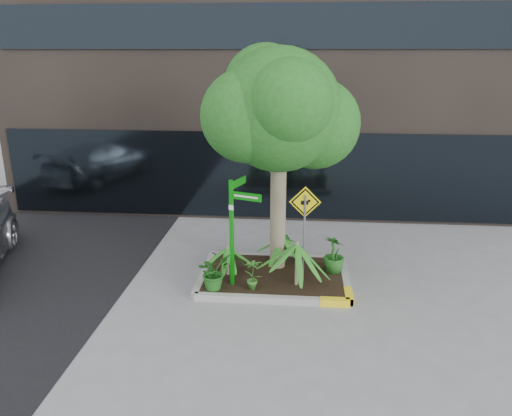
{
  "coord_description": "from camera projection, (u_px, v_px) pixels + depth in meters",
  "views": [
    {
      "loc": [
        0.7,
        -9.99,
        4.97
      ],
      "look_at": [
        -0.2,
        0.2,
        1.73
      ],
      "focal_mm": 35.0,
      "sensor_mm": 36.0,
      "label": 1
    }
  ],
  "objects": [
    {
      "name": "street_sign_post",
      "position": [
        235.0,
        224.0,
        10.38
      ],
      "size": [
        0.69,
        0.88,
        2.47
      ],
      "rotation": [
        0.0,
        0.0,
        -0.34
      ],
      "color": "#0C870F",
      "rests_on": "ground"
    },
    {
      "name": "shrub_a",
      "position": [
        213.0,
        272.0,
        10.47
      ],
      "size": [
        0.93,
        0.93,
        0.75
      ],
      "primitive_type": "imported",
      "rotation": [
        0.0,
        0.0,
        1.0
      ],
      "color": "#1E5D1A",
      "rests_on": "planter"
    },
    {
      "name": "shrub_b",
      "position": [
        334.0,
        254.0,
        11.24
      ],
      "size": [
        0.68,
        0.68,
        0.86
      ],
      "primitive_type": "imported",
      "rotation": [
        0.0,
        0.0,
        2.45
      ],
      "color": "#205C1B",
      "rests_on": "planter"
    },
    {
      "name": "shrub_c",
      "position": [
        253.0,
        273.0,
        10.44
      ],
      "size": [
        0.47,
        0.47,
        0.71
      ],
      "primitive_type": "imported",
      "rotation": [
        0.0,
        0.0,
        3.43
      ],
      "color": "#337223",
      "rests_on": "planter"
    },
    {
      "name": "cattle_sign",
      "position": [
        305.0,
        219.0,
        10.41
      ],
      "size": [
        0.66,
        0.18,
        2.16
      ],
      "rotation": [
        0.0,
        0.0,
        0.04
      ],
      "color": "slate",
      "rests_on": "ground"
    },
    {
      "name": "palm_left",
      "position": [
        227.0,
        248.0,
        11.05
      ],
      "size": [
        0.78,
        0.78,
        0.86
      ],
      "color": "gray",
      "rests_on": "ground"
    },
    {
      "name": "tree",
      "position": [
        279.0,
        110.0,
        10.62
      ],
      "size": [
        3.43,
        3.04,
        5.14
      ],
      "color": "gray",
      "rests_on": "ground"
    },
    {
      "name": "planter",
      "position": [
        275.0,
        276.0,
        11.25
      ],
      "size": [
        3.35,
        2.36,
        0.15
      ],
      "color": "#9E9E99",
      "rests_on": "ground"
    },
    {
      "name": "shrub_d",
      "position": [
        283.0,
        247.0,
        11.76
      ],
      "size": [
        0.61,
        0.61,
        0.78
      ],
      "primitive_type": "imported",
      "rotation": [
        0.0,
        0.0,
        5.48
      ],
      "color": "#1A5A1C",
      "rests_on": "planter"
    },
    {
      "name": "palm_back",
      "position": [
        283.0,
        239.0,
        11.56
      ],
      "size": [
        0.79,
        0.79,
        0.87
      ],
      "color": "gray",
      "rests_on": "ground"
    },
    {
      "name": "ground",
      "position": [
        264.0,
        285.0,
        11.04
      ],
      "size": [
        80.0,
        80.0,
        0.0
      ],
      "primitive_type": "plane",
      "color": "gray",
      "rests_on": "ground"
    },
    {
      "name": "palm_front",
      "position": [
        297.0,
        244.0,
        10.48
      ],
      "size": [
        1.12,
        1.12,
        1.24
      ],
      "color": "gray",
      "rests_on": "ground"
    }
  ]
}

